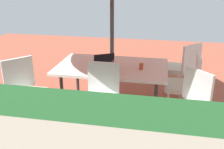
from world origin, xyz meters
TOP-DOWN VIEW (x-y plane):
  - ground_plane at (0.00, 0.00)m, footprint 10.00×10.00m
  - dining_table at (0.00, 0.00)m, footprint 1.71×1.05m
  - chair_north at (0.01, 0.70)m, footprint 0.46×0.46m
  - chair_northeast at (1.13, 0.71)m, footprint 0.59×0.58m
  - chair_west at (-1.13, 0.01)m, footprint 0.47×0.46m
  - chair_southwest at (-1.15, -0.73)m, footprint 0.59×0.59m
  - chair_northwest at (-1.10, 0.74)m, footprint 0.59×0.59m
  - laptop at (0.14, 0.03)m, footprint 0.40×0.37m
  - cup at (-0.46, 0.09)m, footprint 0.06×0.06m

SIDE VIEW (x-z plane):
  - ground_plane at x=0.00m, z-range -0.02..0.00m
  - chair_north at x=0.01m, z-range 0.06..1.04m
  - chair_northeast at x=1.13m, z-range 0.06..1.04m
  - chair_west at x=-1.13m, z-range 0.06..1.04m
  - chair_southwest at x=-1.15m, z-range 0.06..1.04m
  - chair_northwest at x=-1.10m, z-range 0.06..1.04m
  - dining_table at x=0.00m, z-range 0.32..1.06m
  - laptop at x=0.14m, z-range 0.68..0.90m
  - cup at x=-0.46m, z-range 0.74..0.84m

